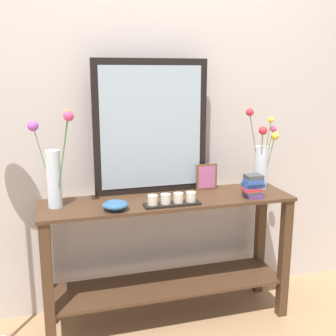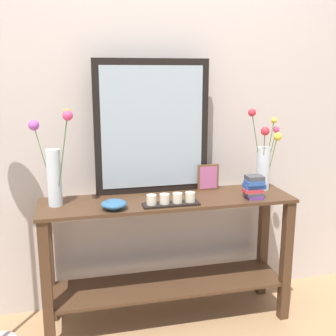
{
  "view_description": "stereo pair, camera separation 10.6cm",
  "coord_description": "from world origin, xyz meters",
  "px_view_note": "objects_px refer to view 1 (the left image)",
  "views": [
    {
      "loc": [
        -0.64,
        -2.24,
        1.51
      ],
      "look_at": [
        0.0,
        0.0,
        0.97
      ],
      "focal_mm": 44.48,
      "sensor_mm": 36.0,
      "label": 1
    },
    {
      "loc": [
        -0.54,
        -2.27,
        1.51
      ],
      "look_at": [
        0.0,
        0.0,
        0.97
      ],
      "focal_mm": 44.48,
      "sensor_mm": 36.0,
      "label": 2
    }
  ],
  "objects_px": {
    "console_table": "(168,246)",
    "candle_tray": "(172,200)",
    "book_stack": "(253,186)",
    "picture_frame_small": "(207,177)",
    "tall_vase_left": "(54,168)",
    "decorative_bowl": "(115,205)",
    "mirror_leaning": "(151,127)",
    "vase_right": "(261,160)"
  },
  "relations": [
    {
      "from": "mirror_leaning",
      "to": "picture_frame_small",
      "type": "height_order",
      "value": "mirror_leaning"
    },
    {
      "from": "mirror_leaning",
      "to": "picture_frame_small",
      "type": "distance_m",
      "value": 0.47
    },
    {
      "from": "decorative_bowl",
      "to": "tall_vase_left",
      "type": "bearing_deg",
      "value": 156.49
    },
    {
      "from": "vase_right",
      "to": "book_stack",
      "type": "height_order",
      "value": "vase_right"
    },
    {
      "from": "candle_tray",
      "to": "decorative_bowl",
      "type": "bearing_deg",
      "value": 179.7
    },
    {
      "from": "mirror_leaning",
      "to": "book_stack",
      "type": "distance_m",
      "value": 0.7
    },
    {
      "from": "picture_frame_small",
      "to": "decorative_bowl",
      "type": "height_order",
      "value": "picture_frame_small"
    },
    {
      "from": "mirror_leaning",
      "to": "candle_tray",
      "type": "distance_m",
      "value": 0.47
    },
    {
      "from": "mirror_leaning",
      "to": "tall_vase_left",
      "type": "height_order",
      "value": "mirror_leaning"
    },
    {
      "from": "tall_vase_left",
      "to": "decorative_bowl",
      "type": "height_order",
      "value": "tall_vase_left"
    },
    {
      "from": "mirror_leaning",
      "to": "decorative_bowl",
      "type": "height_order",
      "value": "mirror_leaning"
    },
    {
      "from": "tall_vase_left",
      "to": "vase_right",
      "type": "height_order",
      "value": "tall_vase_left"
    },
    {
      "from": "vase_right",
      "to": "console_table",
      "type": "bearing_deg",
      "value": -174.99
    },
    {
      "from": "console_table",
      "to": "tall_vase_left",
      "type": "xyz_separation_m",
      "value": [
        -0.63,
        0.01,
        0.52
      ]
    },
    {
      "from": "mirror_leaning",
      "to": "console_table",
      "type": "bearing_deg",
      "value": -70.28
    },
    {
      "from": "tall_vase_left",
      "to": "book_stack",
      "type": "distance_m",
      "value": 1.14
    },
    {
      "from": "console_table",
      "to": "tall_vase_left",
      "type": "bearing_deg",
      "value": 178.77
    },
    {
      "from": "console_table",
      "to": "decorative_bowl",
      "type": "xyz_separation_m",
      "value": [
        -0.33,
        -0.12,
        0.32
      ]
    },
    {
      "from": "picture_frame_small",
      "to": "decorative_bowl",
      "type": "bearing_deg",
      "value": -158.8
    },
    {
      "from": "decorative_bowl",
      "to": "picture_frame_small",
      "type": "bearing_deg",
      "value": 21.2
    },
    {
      "from": "decorative_bowl",
      "to": "book_stack",
      "type": "bearing_deg",
      "value": 1.18
    },
    {
      "from": "picture_frame_small",
      "to": "book_stack",
      "type": "relative_size",
      "value": 1.22
    },
    {
      "from": "mirror_leaning",
      "to": "vase_right",
      "type": "height_order",
      "value": "mirror_leaning"
    },
    {
      "from": "picture_frame_small",
      "to": "book_stack",
      "type": "bearing_deg",
      "value": -46.95
    },
    {
      "from": "vase_right",
      "to": "book_stack",
      "type": "xyz_separation_m",
      "value": [
        -0.13,
        -0.16,
        -0.12
      ]
    },
    {
      "from": "mirror_leaning",
      "to": "candle_tray",
      "type": "height_order",
      "value": "mirror_leaning"
    },
    {
      "from": "candle_tray",
      "to": "vase_right",
      "type": "bearing_deg",
      "value": 15.38
    },
    {
      "from": "mirror_leaning",
      "to": "candle_tray",
      "type": "xyz_separation_m",
      "value": [
        0.05,
        -0.28,
        -0.37
      ]
    },
    {
      "from": "console_table",
      "to": "candle_tray",
      "type": "height_order",
      "value": "candle_tray"
    },
    {
      "from": "book_stack",
      "to": "picture_frame_small",
      "type": "bearing_deg",
      "value": 133.05
    },
    {
      "from": "tall_vase_left",
      "to": "picture_frame_small",
      "type": "xyz_separation_m",
      "value": [
        0.92,
        0.11,
        -0.14
      ]
    },
    {
      "from": "console_table",
      "to": "mirror_leaning",
      "type": "relative_size",
      "value": 1.85
    },
    {
      "from": "tall_vase_left",
      "to": "picture_frame_small",
      "type": "distance_m",
      "value": 0.94
    },
    {
      "from": "tall_vase_left",
      "to": "candle_tray",
      "type": "height_order",
      "value": "tall_vase_left"
    },
    {
      "from": "picture_frame_small",
      "to": "mirror_leaning",
      "type": "bearing_deg",
      "value": 172.84
    },
    {
      "from": "tall_vase_left",
      "to": "vase_right",
      "type": "xyz_separation_m",
      "value": [
        1.26,
        0.04,
        -0.03
      ]
    },
    {
      "from": "console_table",
      "to": "book_stack",
      "type": "relative_size",
      "value": 11.01
    },
    {
      "from": "tall_vase_left",
      "to": "picture_frame_small",
      "type": "bearing_deg",
      "value": 6.57
    },
    {
      "from": "mirror_leaning",
      "to": "vase_right",
      "type": "distance_m",
      "value": 0.73
    },
    {
      "from": "vase_right",
      "to": "decorative_bowl",
      "type": "relative_size",
      "value": 3.62
    },
    {
      "from": "console_table",
      "to": "candle_tray",
      "type": "relative_size",
      "value": 4.66
    },
    {
      "from": "candle_tray",
      "to": "book_stack",
      "type": "bearing_deg",
      "value": 2.12
    }
  ]
}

